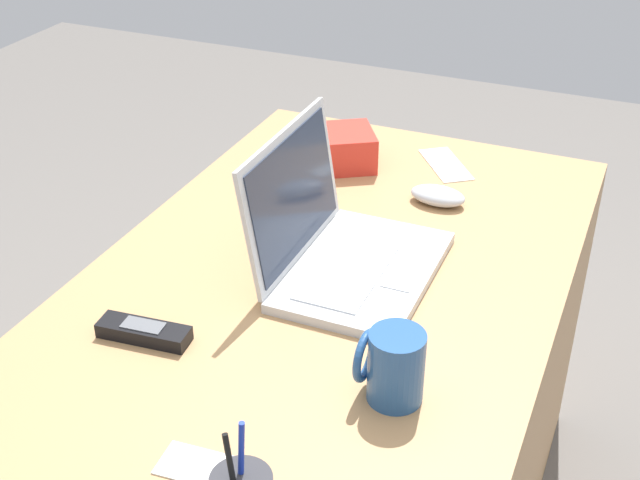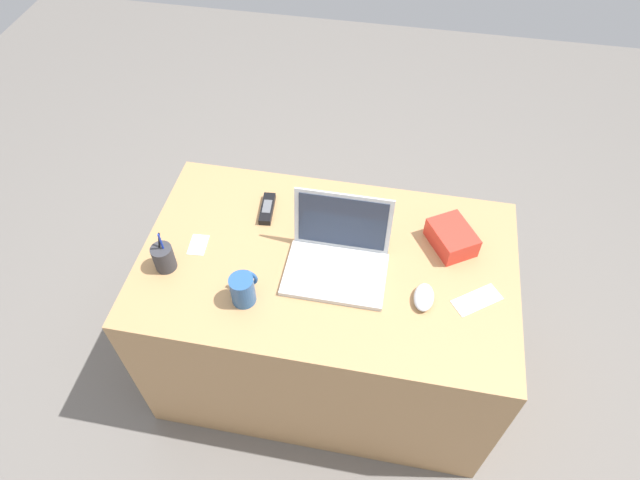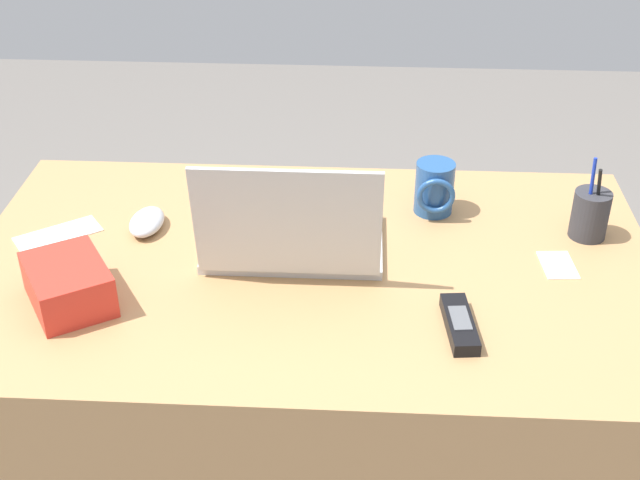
{
  "view_description": "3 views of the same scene",
  "coord_description": "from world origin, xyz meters",
  "px_view_note": "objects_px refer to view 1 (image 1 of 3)",
  "views": [
    {
      "loc": [
        -1.12,
        -0.47,
        1.55
      ],
      "look_at": [
        0.03,
        0.02,
        0.79
      ],
      "focal_mm": 47.78,
      "sensor_mm": 36.0,
      "label": 1
    },
    {
      "loc": [
        0.19,
        -1.14,
        2.23
      ],
      "look_at": [
        -0.03,
        0.01,
        0.83
      ],
      "focal_mm": 30.55,
      "sensor_mm": 36.0,
      "label": 2
    },
    {
      "loc": [
        -0.09,
        1.35,
        1.64
      ],
      "look_at": [
        -0.02,
        -0.01,
        0.78
      ],
      "focal_mm": 48.16,
      "sensor_mm": 36.0,
      "label": 3
    }
  ],
  "objects_px": {
    "coffee_mug_white": "(393,366)",
    "snack_bag": "(334,149)",
    "computer_mouse": "(438,196)",
    "laptop": "(340,245)",
    "cordless_phone": "(144,332)"
  },
  "relations": [
    {
      "from": "snack_bag",
      "to": "coffee_mug_white",
      "type": "bearing_deg",
      "value": -151.5
    },
    {
      "from": "computer_mouse",
      "to": "coffee_mug_white",
      "type": "relative_size",
      "value": 1.01
    },
    {
      "from": "coffee_mug_white",
      "to": "snack_bag",
      "type": "relative_size",
      "value": 0.66
    },
    {
      "from": "laptop",
      "to": "coffee_mug_white",
      "type": "distance_m",
      "value": 0.34
    },
    {
      "from": "computer_mouse",
      "to": "coffee_mug_white",
      "type": "xyz_separation_m",
      "value": [
        -0.58,
        -0.1,
        0.04
      ]
    },
    {
      "from": "computer_mouse",
      "to": "laptop",
      "type": "bearing_deg",
      "value": 166.3
    },
    {
      "from": "snack_bag",
      "to": "cordless_phone",
      "type": "bearing_deg",
      "value": 176.62
    },
    {
      "from": "coffee_mug_white",
      "to": "cordless_phone",
      "type": "relative_size",
      "value": 0.73
    },
    {
      "from": "coffee_mug_white",
      "to": "computer_mouse",
      "type": "bearing_deg",
      "value": 9.96
    },
    {
      "from": "laptop",
      "to": "cordless_phone",
      "type": "bearing_deg",
      "value": 145.45
    },
    {
      "from": "coffee_mug_white",
      "to": "cordless_phone",
      "type": "bearing_deg",
      "value": 93.24
    },
    {
      "from": "coffee_mug_white",
      "to": "snack_bag",
      "type": "height_order",
      "value": "coffee_mug_white"
    },
    {
      "from": "laptop",
      "to": "computer_mouse",
      "type": "distance_m",
      "value": 0.31
    },
    {
      "from": "laptop",
      "to": "snack_bag",
      "type": "xyz_separation_m",
      "value": [
        0.38,
        0.17,
        -0.01
      ]
    },
    {
      "from": "laptop",
      "to": "cordless_phone",
      "type": "relative_size",
      "value": 2.28
    }
  ]
}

